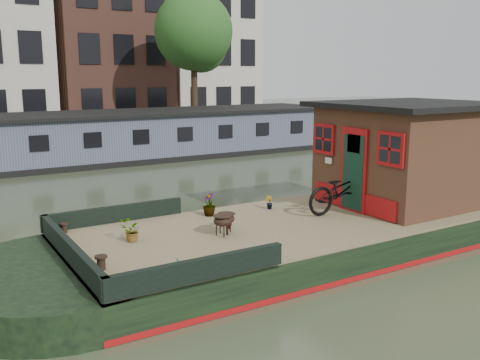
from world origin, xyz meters
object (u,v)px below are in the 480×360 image
cabin (409,152)px  bicycle (342,190)px  brazier_rear (226,223)px  potted_plant_a (229,219)px  brazier_front (222,226)px

cabin → bicycle: cabin is taller
cabin → brazier_rear: bearing=-179.9°
cabin → potted_plant_a: 5.00m
bicycle → potted_plant_a: bearing=85.3°
bicycle → brazier_rear: (-3.07, -0.09, -0.31)m
bicycle → brazier_rear: size_ratio=4.76×
potted_plant_a → brazier_rear: brazier_rear is taller
brazier_front → brazier_rear: brazier_front is taller
potted_plant_a → brazier_rear: 0.32m
bicycle → potted_plant_a: size_ratio=4.85×
bicycle → brazier_rear: bearing=90.1°
potted_plant_a → cabin: bearing=-2.8°
potted_plant_a → brazier_rear: size_ratio=0.98×
cabin → potted_plant_a: size_ratio=10.00×
potted_plant_a → brazier_front: 0.49m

